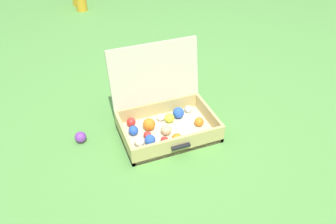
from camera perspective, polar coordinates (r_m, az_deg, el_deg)
The scene contains 3 objects.
ground_plane at distance 2.03m, azimuth 1.70°, elevation -4.54°, with size 16.00×16.00×0.00m, color #569342.
open_suitcase at distance 2.04m, azimuth -0.79°, elevation -0.44°, with size 0.56×0.48×0.49m.
stray_ball_on_grass at distance 2.06m, azimuth -14.57°, elevation -4.15°, with size 0.07×0.07×0.07m, color purple.
Camera 1 is at (-0.60, -1.39, 1.35)m, focal length 36.06 mm.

